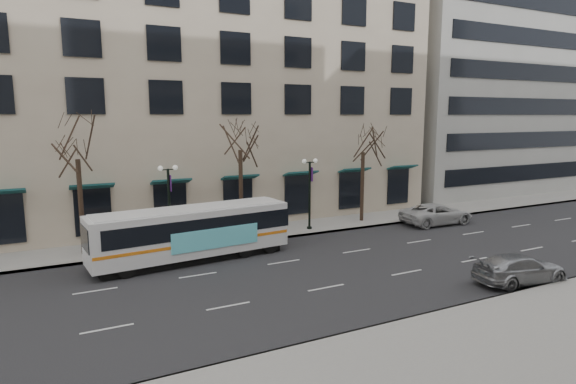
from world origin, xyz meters
TOP-DOWN VIEW (x-y plane):
  - ground at (0.00, 0.00)m, footprint 160.00×160.00m
  - sidewalk_far at (5.00, 9.00)m, footprint 80.00×4.00m
  - building_hotel at (-2.00, 21.00)m, footprint 40.00×20.00m
  - building_office at (32.00, 21.00)m, footprint 25.00×20.00m
  - tree_far_left at (-10.00, 8.80)m, footprint 3.60×3.60m
  - tree_far_mid at (0.00, 8.80)m, footprint 3.60×3.60m
  - tree_far_right at (10.00, 8.80)m, footprint 3.60×3.60m
  - lamp_post_left at (-4.99, 8.20)m, footprint 1.22×0.45m
  - lamp_post_right at (5.01, 8.20)m, footprint 1.22×0.45m
  - city_bus at (-4.44, 4.97)m, footprint 11.56×3.52m
  - silver_car at (8.96, -6.03)m, footprint 5.15×2.59m
  - white_pickup at (14.76, 5.71)m, footprint 5.79×2.85m

SIDE VIEW (x-z plane):
  - ground at x=0.00m, z-range 0.00..0.00m
  - sidewalk_far at x=5.00m, z-range 0.00..0.15m
  - silver_car at x=8.96m, z-range 0.00..1.43m
  - white_pickup at x=14.76m, z-range 0.00..1.58m
  - city_bus at x=-4.44m, z-range 0.14..3.23m
  - lamp_post_left at x=-4.99m, z-range 0.34..5.55m
  - lamp_post_right at x=5.01m, z-range 0.34..5.55m
  - tree_far_right at x=10.00m, z-range 2.39..10.45m
  - tree_far_left at x=-10.00m, z-range 2.53..10.87m
  - tree_far_mid at x=0.00m, z-range 2.63..11.18m
  - building_hotel at x=-2.00m, z-range 0.00..24.00m
  - building_office at x=32.00m, z-range 0.00..35.00m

